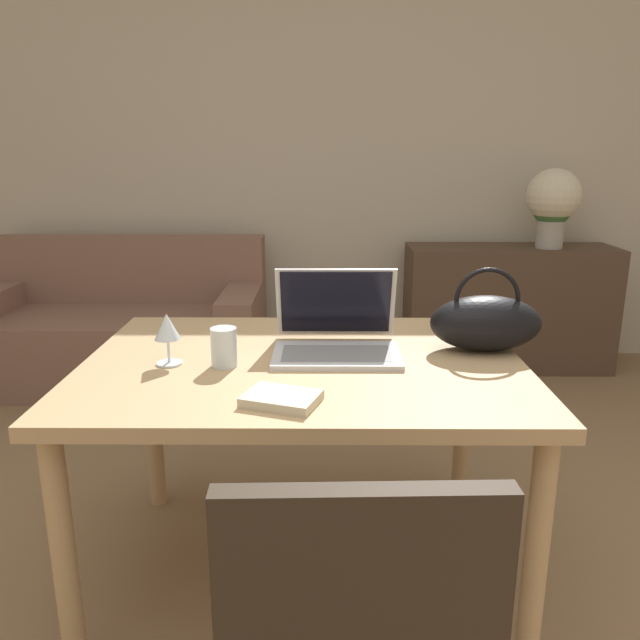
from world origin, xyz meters
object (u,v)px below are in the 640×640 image
laptop (336,330)px  wine_glass (167,329)px  couch (123,332)px  handbag (486,322)px  flower_vase (553,202)px  drinking_glass (224,347)px

laptop → wine_glass: laptop is taller
couch → handbag: (1.69, -1.70, 0.53)m
laptop → flower_vase: flower_vase is taller
laptop → wine_glass: size_ratio=2.50×
wine_glass → drinking_glass: bearing=-5.0°
couch → wine_glass: (0.75, -1.84, 0.55)m
couch → handbag: 2.45m
laptop → drinking_glass: laptop is taller
couch → handbag: bearing=-45.2°
drinking_glass → handbag: handbag is taller
laptop → wine_glass: 0.50m
couch → handbag: handbag is taller
flower_vase → wine_glass: bearing=-131.5°
couch → drinking_glass: (0.91, -1.85, 0.50)m
drinking_glass → flower_vase: 2.61m
laptop → handbag: 0.46m
wine_glass → handbag: size_ratio=0.44×
handbag → wine_glass: bearing=-171.5°
laptop → wine_glass: bearing=-164.2°
wine_glass → handbag: (0.94, 0.14, -0.02)m
couch → handbag: size_ratio=4.85×
couch → flower_vase: size_ratio=3.53×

